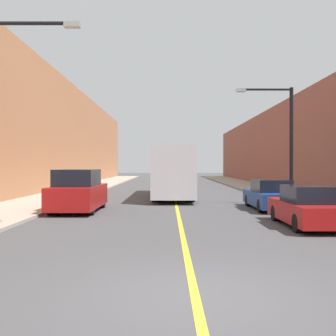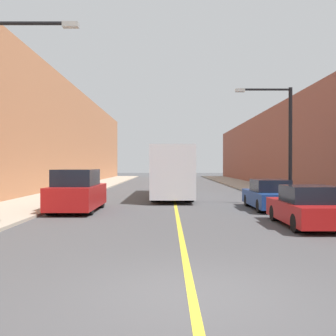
{
  "view_description": "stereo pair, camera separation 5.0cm",
  "coord_description": "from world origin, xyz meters",
  "px_view_note": "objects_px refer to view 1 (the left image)",
  "views": [
    {
      "loc": [
        -0.45,
        -6.58,
        2.19
      ],
      "look_at": [
        -0.46,
        16.52,
        2.0
      ],
      "focal_mm": 42.0,
      "sensor_mm": 36.0,
      "label": 1
    },
    {
      "loc": [
        -0.4,
        -6.58,
        2.19
      ],
      "look_at": [
        -0.46,
        16.52,
        2.0
      ],
      "focal_mm": 42.0,
      "sensor_mm": 36.0,
      "label": 2
    }
  ],
  "objects_px": {
    "car_right_near": "(310,208)",
    "street_lamp_right": "(285,135)",
    "parked_suv_left": "(78,192)",
    "car_right_mid": "(270,196)",
    "bus": "(173,171)"
  },
  "relations": [
    {
      "from": "car_right_near",
      "to": "street_lamp_right",
      "type": "distance_m",
      "value": 7.91
    },
    {
      "from": "parked_suv_left",
      "to": "car_right_near",
      "type": "bearing_deg",
      "value": -26.16
    },
    {
      "from": "car_right_near",
      "to": "car_right_mid",
      "type": "height_order",
      "value": "car_right_mid"
    },
    {
      "from": "bus",
      "to": "car_right_near",
      "type": "height_order",
      "value": "bus"
    },
    {
      "from": "parked_suv_left",
      "to": "car_right_mid",
      "type": "relative_size",
      "value": 1.02
    },
    {
      "from": "car_right_mid",
      "to": "street_lamp_right",
      "type": "distance_m",
      "value": 3.8
    },
    {
      "from": "parked_suv_left",
      "to": "street_lamp_right",
      "type": "height_order",
      "value": "street_lamp_right"
    },
    {
      "from": "bus",
      "to": "car_right_mid",
      "type": "xyz_separation_m",
      "value": [
        4.72,
        -7.35,
        -1.1
      ]
    },
    {
      "from": "parked_suv_left",
      "to": "car_right_mid",
      "type": "bearing_deg",
      "value": 5.33
    },
    {
      "from": "car_right_near",
      "to": "parked_suv_left",
      "type": "bearing_deg",
      "value": 153.84
    },
    {
      "from": "bus",
      "to": "street_lamp_right",
      "type": "xyz_separation_m",
      "value": [
        5.97,
        -5.6,
        2.03
      ]
    },
    {
      "from": "car_right_mid",
      "to": "street_lamp_right",
      "type": "xyz_separation_m",
      "value": [
        1.25,
        1.75,
        3.13
      ]
    },
    {
      "from": "street_lamp_right",
      "to": "car_right_near",
      "type": "bearing_deg",
      "value": -99.96
    },
    {
      "from": "parked_suv_left",
      "to": "street_lamp_right",
      "type": "xyz_separation_m",
      "value": [
        10.49,
        2.62,
        2.88
      ]
    },
    {
      "from": "car_right_near",
      "to": "street_lamp_right",
      "type": "relative_size",
      "value": 0.69
    }
  ]
}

